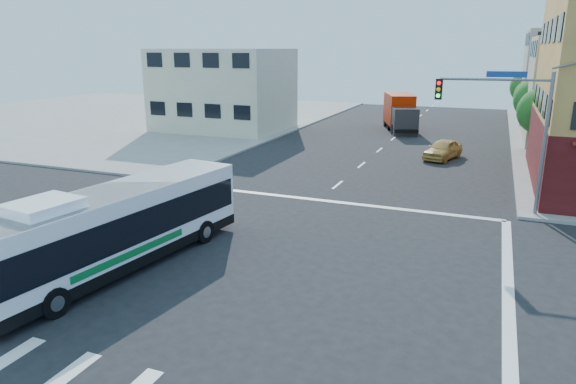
% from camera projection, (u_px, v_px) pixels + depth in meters
% --- Properties ---
extents(ground, '(120.00, 120.00, 0.00)m').
position_uv_depth(ground, '(240.00, 266.00, 19.63)').
color(ground, black).
rests_on(ground, ground).
extents(sidewalk_nw, '(50.00, 50.00, 0.15)m').
position_uv_depth(sidewalk_nw, '(116.00, 115.00, 63.44)').
color(sidewalk_nw, gray).
rests_on(sidewalk_nw, ground).
extents(building_west, '(12.06, 10.06, 8.00)m').
position_uv_depth(building_west, '(224.00, 90.00, 51.45)').
color(building_west, beige).
rests_on(building_west, ground).
extents(signal_mast_ne, '(7.91, 1.13, 8.07)m').
position_uv_depth(signal_mast_ne, '(508.00, 114.00, 24.52)').
color(signal_mast_ne, slate).
rests_on(signal_mast_ne, ground).
extents(street_tree_a, '(3.60, 3.60, 5.53)m').
position_uv_depth(street_tree_a, '(543.00, 108.00, 39.34)').
color(street_tree_a, '#3D2716').
rests_on(street_tree_a, ground).
extents(street_tree_b, '(3.80, 3.80, 5.79)m').
position_uv_depth(street_tree_b, '(537.00, 97.00, 46.45)').
color(street_tree_b, '#3D2716').
rests_on(street_tree_b, ground).
extents(street_tree_c, '(3.40, 3.40, 5.29)m').
position_uv_depth(street_tree_c, '(532.00, 94.00, 53.67)').
color(street_tree_c, '#3D2716').
rests_on(street_tree_c, ground).
extents(street_tree_d, '(4.00, 4.00, 6.03)m').
position_uv_depth(street_tree_d, '(529.00, 85.00, 60.71)').
color(street_tree_d, '#3D2716').
rests_on(street_tree_d, ground).
extents(transit_bus, '(3.96, 11.64, 3.38)m').
position_uv_depth(transit_bus, '(117.00, 227.00, 19.02)').
color(transit_bus, black).
rests_on(transit_bus, ground).
extents(box_truck, '(4.78, 8.25, 3.57)m').
position_uv_depth(box_truck, '(400.00, 113.00, 51.57)').
color(box_truck, '#26272B').
rests_on(box_truck, ground).
extents(parked_car, '(2.90, 4.61, 1.46)m').
position_uv_depth(parked_car, '(443.00, 149.00, 38.41)').
color(parked_car, gold).
rests_on(parked_car, ground).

